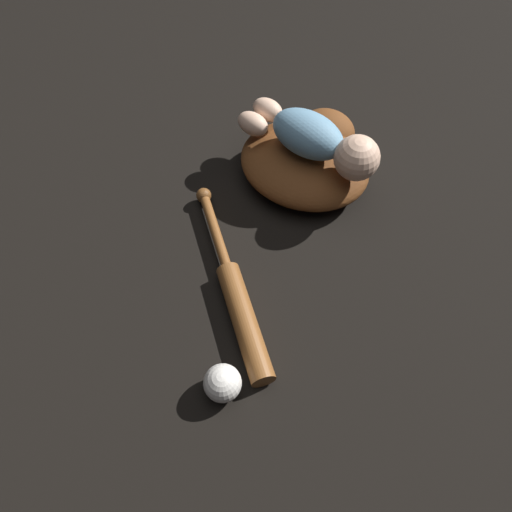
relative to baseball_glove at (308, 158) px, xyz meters
name	(u,v)px	position (x,y,z in m)	size (l,w,h in m)	color
ground_plane	(324,189)	(0.04, -0.05, -0.05)	(6.00, 6.00, 0.00)	black
baseball_glove	(308,158)	(0.00, 0.00, 0.00)	(0.38, 0.38, 0.10)	brown
baby_figure	(316,139)	(0.01, -0.03, 0.09)	(0.33, 0.24, 0.10)	#6693B2
baseball_bat	(237,300)	(-0.11, -0.38, -0.02)	(0.23, 0.44, 0.05)	brown
baseball	(223,383)	(-0.11, -0.56, -0.01)	(0.07, 0.07, 0.07)	white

